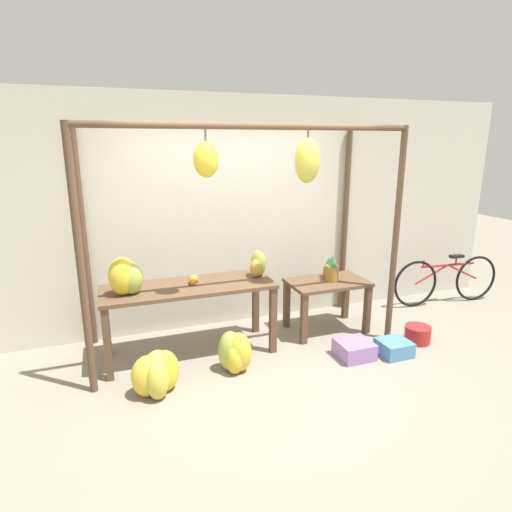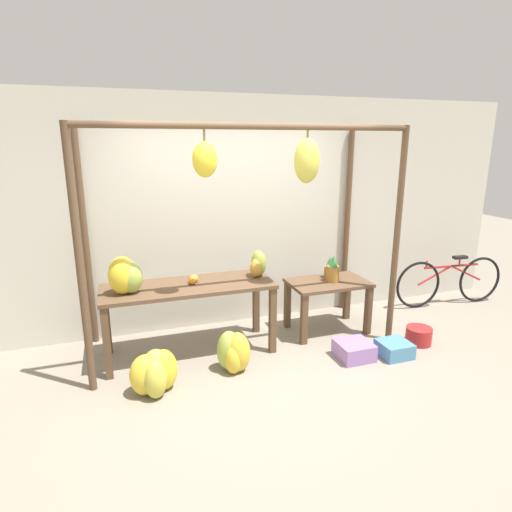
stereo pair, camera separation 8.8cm
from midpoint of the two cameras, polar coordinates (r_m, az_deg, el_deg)
name	(u,v)px [view 1 (the left image)]	position (r m, az deg, el deg)	size (l,w,h in m)	color
ground_plane	(270,378)	(4.39, 1.30, -15.93)	(20.00, 20.00, 0.00)	gray
shop_wall_back	(226,214)	(5.27, -4.53, 5.59)	(8.00, 0.08, 2.80)	beige
stall_awning	(255,198)	(4.39, -0.78, 7.80)	(3.34, 1.21, 2.42)	brown
display_table_main	(189,295)	(4.64, -9.48, -5.16)	(1.81, 0.66, 0.79)	brown
display_table_side	(327,291)	(5.26, 8.97, -4.62)	(0.94, 0.59, 0.64)	brown
banana_pile_on_table	(126,277)	(4.42, -17.53, -2.68)	(0.40, 0.34, 0.38)	#9EB247
orange_pile	(193,280)	(4.63, -8.89, -3.13)	(0.12, 0.15, 0.08)	orange
pineapple_cluster	(331,270)	(5.22, 9.55, -1.89)	(0.16, 0.29, 0.32)	#A3702D
banana_pile_ground_left	(157,374)	(4.18, -13.71, -15.01)	(0.52, 0.45, 0.41)	yellow
banana_pile_ground_right	(235,353)	(4.41, -3.43, -12.79)	(0.39, 0.36, 0.43)	gold
fruit_crate_white	(354,349)	(4.83, 12.45, -12.06)	(0.36, 0.35, 0.18)	#9970B7
blue_bucket	(418,334)	(5.36, 20.29, -9.75)	(0.29, 0.29, 0.19)	#AD2323
parked_bicycle	(446,280)	(6.66, 23.70, -2.94)	(1.67, 0.19, 0.71)	black
papaya_pile	(258,265)	(4.79, -0.31, -1.19)	(0.26, 0.26, 0.30)	#93A33D
fruit_crate_purple	(394,348)	(4.99, 17.43, -11.59)	(0.33, 0.31, 0.16)	#4C84B2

